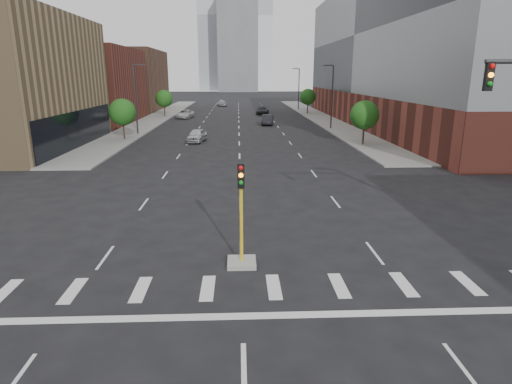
{
  "coord_description": "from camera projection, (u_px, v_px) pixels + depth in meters",
  "views": [
    {
      "loc": [
        -0.08,
        -7.62,
        7.77
      ],
      "look_at": [
        0.71,
        11.49,
        2.5
      ],
      "focal_mm": 30.0,
      "sensor_mm": 36.0,
      "label": 1
    }
  ],
  "objects": [
    {
      "name": "tower_mid",
      "position": [
        238.0,
        42.0,
        196.21
      ],
      "size": [
        18.0,
        18.0,
        44.0
      ],
      "primitive_type": "cube",
      "color": "slate",
      "rests_on": "ground"
    },
    {
      "name": "tower_right",
      "position": [
        254.0,
        17.0,
        249.62
      ],
      "size": [
        20.0,
        20.0,
        80.0
      ],
      "primitive_type": "cube",
      "color": "#B2B7BC",
      "rests_on": "ground"
    },
    {
      "name": "median_traffic_signal",
      "position": [
        242.0,
        244.0,
        17.78
      ],
      "size": [
        1.2,
        1.2,
        4.4
      ],
      "color": "#999993",
      "rests_on": "ground"
    },
    {
      "name": "tree_right_near",
      "position": [
        365.0,
        115.0,
        47.59
      ],
      "size": [
        3.2,
        3.2,
        4.85
      ],
      "color": "#382619",
      "rests_on": "ground"
    },
    {
      "name": "building_left_far_b",
      "position": [
        115.0,
        80.0,
        95.21
      ],
      "size": [
        20.0,
        24.0,
        13.0
      ],
      "primitive_type": "cube",
      "color": "brown",
      "rests_on": "ground"
    },
    {
      "name": "building_left_far_a",
      "position": [
        71.0,
        86.0,
        70.3
      ],
      "size": [
        20.0,
        22.0,
        12.0
      ],
      "primitive_type": "cube",
      "color": "brown",
      "rests_on": "ground"
    },
    {
      "name": "tree_left_near",
      "position": [
        122.0,
        112.0,
        51.3
      ],
      "size": [
        3.2,
        3.2,
        4.85
      ],
      "color": "#382619",
      "rests_on": "ground"
    },
    {
      "name": "streetlight_right_a",
      "position": [
        332.0,
        94.0,
        61.58
      ],
      "size": [
        1.6,
        0.22,
        9.07
      ],
      "color": "#2D2D30",
      "rests_on": "ground"
    },
    {
      "name": "car_deep_right",
      "position": [
        263.0,
        110.0,
        85.93
      ],
      "size": [
        3.0,
        5.55,
        1.53
      ],
      "primitive_type": "imported",
      "rotation": [
        0.0,
        0.0,
        -0.17
      ],
      "color": "black",
      "rests_on": "ground"
    },
    {
      "name": "building_right_main",
      "position": [
        431.0,
        53.0,
        65.44
      ],
      "size": [
        24.0,
        70.0,
        22.0
      ],
      "color": "brown",
      "rests_on": "ground"
    },
    {
      "name": "tree_right_far",
      "position": [
        308.0,
        97.0,
        86.12
      ],
      "size": [
        3.2,
        3.2,
        4.85
      ],
      "color": "#382619",
      "rests_on": "ground"
    },
    {
      "name": "car_distant",
      "position": [
        222.0,
        103.0,
        108.4
      ],
      "size": [
        2.55,
        4.95,
        1.61
      ],
      "primitive_type": "imported",
      "rotation": [
        0.0,
        0.0,
        0.14
      ],
      "color": "#9F9FA3",
      "rests_on": "ground"
    },
    {
      "name": "streetlight_right_b",
      "position": [
        298.0,
        87.0,
        95.3
      ],
      "size": [
        1.6,
        0.22,
        9.07
      ],
      "color": "#2D2D30",
      "rests_on": "ground"
    },
    {
      "name": "car_near_left",
      "position": [
        197.0,
        135.0,
        50.78
      ],
      "size": [
        2.4,
        4.7,
        1.53
      ],
      "primitive_type": "imported",
      "rotation": [
        0.0,
        0.0,
        -0.14
      ],
      "color": "silver",
      "rests_on": "ground"
    },
    {
      "name": "car_far_left",
      "position": [
        185.0,
        114.0,
        78.41
      ],
      "size": [
        3.18,
        5.66,
        1.49
      ],
      "primitive_type": "imported",
      "rotation": [
        0.0,
        0.0,
        -0.13
      ],
      "color": "#B7B7B7",
      "rests_on": "ground"
    },
    {
      "name": "tower_left",
      "position": [
        221.0,
        17.0,
        211.7
      ],
      "size": [
        22.0,
        22.0,
        70.0
      ],
      "primitive_type": "cube",
      "color": "#B2B7BC",
      "rests_on": "ground"
    },
    {
      "name": "car_mid_right",
      "position": [
        268.0,
        120.0,
        67.99
      ],
      "size": [
        2.27,
        5.02,
        1.6
      ],
      "primitive_type": "imported",
      "rotation": [
        0.0,
        0.0,
        -0.12
      ],
      "color": "black",
      "rests_on": "ground"
    },
    {
      "name": "tree_left_far",
      "position": [
        164.0,
        99.0,
        80.19
      ],
      "size": [
        3.2,
        3.2,
        4.85
      ],
      "color": "#382619",
      "rests_on": "ground"
    },
    {
      "name": "sidewalk_right_far",
      "position": [
        318.0,
        116.0,
        81.26
      ],
      "size": [
        5.0,
        92.0,
        0.15
      ],
      "primitive_type": "cube",
      "color": "gray",
      "rests_on": "ground"
    },
    {
      "name": "streetlight_left",
      "position": [
        136.0,
        96.0,
        55.71
      ],
      "size": [
        1.6,
        0.22,
        9.07
      ],
      "color": "#2D2D30",
      "rests_on": "ground"
    },
    {
      "name": "sidewalk_left_far",
      "position": [
        159.0,
        117.0,
        80.07
      ],
      "size": [
        5.0,
        92.0,
        0.15
      ],
      "primitive_type": "cube",
      "color": "gray",
      "rests_on": "ground"
    }
  ]
}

